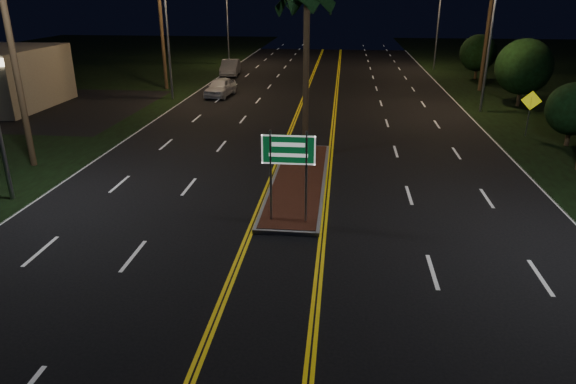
# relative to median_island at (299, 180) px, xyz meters

# --- Properties ---
(ground) EXTENTS (120.00, 120.00, 0.00)m
(ground) POSITION_rel_median_island_xyz_m (0.00, -7.00, -0.08)
(ground) COLOR black
(ground) RESTS_ON ground
(median_island) EXTENTS (2.25, 10.25, 0.17)m
(median_island) POSITION_rel_median_island_xyz_m (0.00, 0.00, 0.00)
(median_island) COLOR gray
(median_island) RESTS_ON ground
(highway_sign) EXTENTS (1.80, 0.08, 3.20)m
(highway_sign) POSITION_rel_median_island_xyz_m (0.00, -4.20, 2.32)
(highway_sign) COLOR gray
(highway_sign) RESTS_ON ground
(streetlight_left_mid) EXTENTS (1.91, 0.44, 9.00)m
(streetlight_left_mid) POSITION_rel_median_island_xyz_m (-10.61, 17.00, 5.57)
(streetlight_left_mid) COLOR gray
(streetlight_left_mid) RESTS_ON ground
(streetlight_left_far) EXTENTS (1.91, 0.44, 9.00)m
(streetlight_left_far) POSITION_rel_median_island_xyz_m (-10.61, 37.00, 5.57)
(streetlight_left_far) COLOR gray
(streetlight_left_far) RESTS_ON ground
(streetlight_right_mid) EXTENTS (1.91, 0.44, 9.00)m
(streetlight_right_mid) POSITION_rel_median_island_xyz_m (10.61, 15.00, 5.57)
(streetlight_right_mid) COLOR gray
(streetlight_right_mid) RESTS_ON ground
(streetlight_right_far) EXTENTS (1.91, 0.44, 9.00)m
(streetlight_right_far) POSITION_rel_median_island_xyz_m (10.61, 35.00, 5.57)
(streetlight_right_far) COLOR gray
(streetlight_right_far) RESTS_ON ground
(shrub_near) EXTENTS (2.70, 2.70, 3.30)m
(shrub_near) POSITION_rel_median_island_xyz_m (13.50, 7.00, 1.86)
(shrub_near) COLOR #382819
(shrub_near) RESTS_ON ground
(shrub_mid) EXTENTS (3.78, 3.78, 4.62)m
(shrub_mid) POSITION_rel_median_island_xyz_m (14.00, 17.00, 2.64)
(shrub_mid) COLOR #382819
(shrub_mid) RESTS_ON ground
(shrub_far) EXTENTS (3.24, 3.24, 3.96)m
(shrub_far) POSITION_rel_median_island_xyz_m (13.80, 29.00, 2.25)
(shrub_far) COLOR #382819
(shrub_far) RESTS_ON ground
(car_near) EXTENTS (2.55, 5.00, 1.60)m
(car_near) POSITION_rel_median_island_xyz_m (-7.64, 18.42, 0.72)
(car_near) COLOR silver
(car_near) RESTS_ON ground
(car_far) EXTENTS (2.66, 5.32, 1.71)m
(car_far) POSITION_rel_median_island_xyz_m (-9.07, 28.77, 0.77)
(car_far) COLOR #9A9DA3
(car_far) RESTS_ON ground
(warning_sign) EXTENTS (1.02, 0.35, 2.53)m
(warning_sign) POSITION_rel_median_island_xyz_m (11.97, 8.74, 1.57)
(warning_sign) COLOR gray
(warning_sign) RESTS_ON ground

